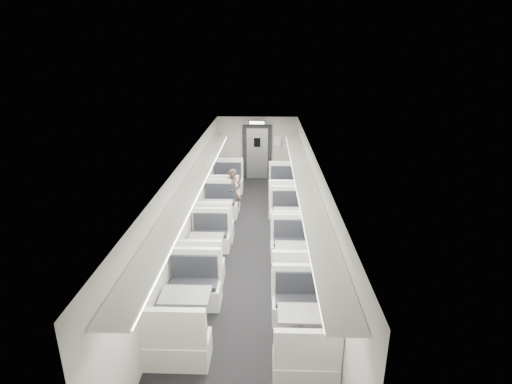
# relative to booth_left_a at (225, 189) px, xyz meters

# --- Properties ---
(room) EXTENTS (3.24, 12.24, 2.64)m
(room) POSITION_rel_booth_left_a_xyz_m (1.00, -3.55, 0.81)
(room) COLOR black
(room) RESTS_ON ground
(booth_left_a) EXTENTS (1.08, 2.19, 1.17)m
(booth_left_a) POSITION_rel_booth_left_a_xyz_m (0.00, 0.00, 0.00)
(booth_left_a) COLOR silver
(booth_left_a) RESTS_ON room
(booth_left_b) EXTENTS (1.03, 2.09, 1.12)m
(booth_left_b) POSITION_rel_booth_left_a_xyz_m (0.00, -2.18, -0.02)
(booth_left_b) COLOR silver
(booth_left_b) RESTS_ON room
(booth_left_c) EXTENTS (0.96, 1.94, 1.04)m
(booth_left_c) POSITION_rel_booth_left_a_xyz_m (0.00, -4.23, -0.04)
(booth_left_c) COLOR silver
(booth_left_c) RESTS_ON room
(booth_left_d) EXTENTS (1.03, 2.10, 1.12)m
(booth_left_d) POSITION_rel_booth_left_a_xyz_m (0.00, -6.60, -0.02)
(booth_left_d) COLOR silver
(booth_left_d) RESTS_ON room
(booth_right_a) EXTENTS (1.10, 2.23, 1.19)m
(booth_right_a) POSITION_rel_booth_left_a_xyz_m (2.00, -0.48, 0.01)
(booth_right_a) COLOR silver
(booth_right_a) RESTS_ON room
(booth_right_b) EXTENTS (1.00, 2.04, 1.09)m
(booth_right_b) POSITION_rel_booth_left_a_xyz_m (2.00, -2.67, -0.03)
(booth_right_b) COLOR silver
(booth_right_b) RESTS_ON room
(booth_right_c) EXTENTS (0.99, 2.00, 1.07)m
(booth_right_c) POSITION_rel_booth_left_a_xyz_m (2.00, -4.67, -0.03)
(booth_right_c) COLOR silver
(booth_right_c) RESTS_ON room
(booth_right_d) EXTENTS (0.97, 1.97, 1.05)m
(booth_right_d) POSITION_rel_booth_left_a_xyz_m (2.00, -6.99, -0.04)
(booth_right_d) COLOR silver
(booth_right_d) RESTS_ON room
(passenger) EXTENTS (0.59, 0.47, 1.42)m
(passenger) POSITION_rel_booth_left_a_xyz_m (0.37, -1.20, 0.32)
(passenger) COLOR black
(passenger) RESTS_ON room
(window_a) EXTENTS (0.02, 1.18, 0.84)m
(window_a) POSITION_rel_booth_left_a_xyz_m (-0.49, -0.15, 0.96)
(window_a) COLOR black
(window_a) RESTS_ON room
(window_b) EXTENTS (0.02, 1.18, 0.84)m
(window_b) POSITION_rel_booth_left_a_xyz_m (-0.49, -2.35, 0.96)
(window_b) COLOR black
(window_b) RESTS_ON room
(window_c) EXTENTS (0.02, 1.18, 0.84)m
(window_c) POSITION_rel_booth_left_a_xyz_m (-0.49, -4.55, 0.96)
(window_c) COLOR black
(window_c) RESTS_ON room
(window_d) EXTENTS (0.02, 1.18, 0.84)m
(window_d) POSITION_rel_booth_left_a_xyz_m (-0.49, -6.75, 0.96)
(window_d) COLOR black
(window_d) RESTS_ON room
(luggage_rack_left) EXTENTS (0.46, 10.40, 0.09)m
(luggage_rack_left) POSITION_rel_booth_left_a_xyz_m (-0.24, -3.85, 1.53)
(luggage_rack_left) COLOR silver
(luggage_rack_left) RESTS_ON room
(luggage_rack_right) EXTENTS (0.46, 10.40, 0.09)m
(luggage_rack_right) POSITION_rel_booth_left_a_xyz_m (2.24, -3.85, 1.53)
(luggage_rack_right) COLOR silver
(luggage_rack_right) RESTS_ON room
(vestibule_door) EXTENTS (1.10, 0.13, 2.10)m
(vestibule_door) POSITION_rel_booth_left_a_xyz_m (1.00, 2.38, 0.65)
(vestibule_door) COLOR black
(vestibule_door) RESTS_ON room
(exit_sign) EXTENTS (0.62, 0.12, 0.16)m
(exit_sign) POSITION_rel_booth_left_a_xyz_m (1.00, 1.89, 1.89)
(exit_sign) COLOR black
(exit_sign) RESTS_ON room
(wall_notice) EXTENTS (0.32, 0.02, 0.40)m
(wall_notice) POSITION_rel_booth_left_a_xyz_m (1.75, 2.37, 1.11)
(wall_notice) COLOR silver
(wall_notice) RESTS_ON room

